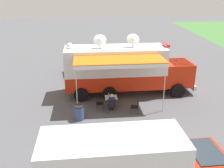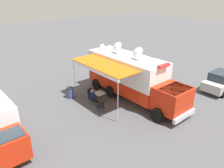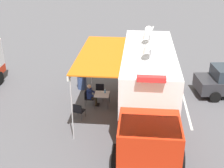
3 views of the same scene
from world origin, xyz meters
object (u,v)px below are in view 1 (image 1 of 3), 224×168
folding_chair_beside_table (98,102)px  car_far_corner (80,64)px  command_truck (125,68)px  trash_bin (79,113)px  support_truck (127,167)px  water_bottle (109,95)px  folding_chair_spare_by_truck (136,106)px  folding_table (111,98)px  folding_chair_at_table (112,105)px  seated_responder (112,102)px  car_behind_truck (154,56)px

folding_chair_beside_table → car_far_corner: car_far_corner is taller
command_truck → folding_chair_beside_table: 3.69m
folding_chair_beside_table → trash_bin: 1.77m
trash_bin → support_truck: bearing=19.3°
folding_chair_beside_table → support_truck: (7.63, 1.04, 0.87)m
command_truck → water_bottle: size_ratio=42.87×
folding_chair_spare_by_truck → support_truck: (6.98, -1.34, 0.87)m
water_bottle → folding_chair_spare_by_truck: (1.09, 1.69, -0.32)m
command_truck → trash_bin: 5.38m
folding_table → water_bottle: water_bottle is taller
command_truck → car_far_corner: (-4.88, -3.63, -1.07)m
folding_table → car_far_corner: 7.75m
water_bottle → folding_chair_spare_by_truck: size_ratio=0.26×
folding_chair_at_table → support_truck: bearing=1.5°
folding_chair_at_table → seated_responder: seated_responder is taller
command_truck → folding_chair_beside_table: bearing=-36.1°
folding_chair_beside_table → car_far_corner: (-7.63, -1.63, 0.37)m
water_bottle → car_far_corner: 7.56m
folding_chair_spare_by_truck → trash_bin: trash_bin is taller
seated_responder → trash_bin: size_ratio=1.37×
folding_chair_beside_table → car_behind_truck: (-10.21, 5.72, 0.37)m
folding_chair_at_table → folding_chair_beside_table: same height
folding_chair_beside_table → folding_chair_spare_by_truck: 2.47m
folding_chair_beside_table → trash_bin: trash_bin is taller
water_bottle → car_far_corner: car_far_corner is taller
car_far_corner → command_truck: bearing=36.7°
car_behind_truck → support_truck: bearing=-14.7°
folding_table → car_behind_truck: size_ratio=0.20×
command_truck → trash_bin: size_ratio=10.55×
folding_chair_spare_by_truck → support_truck: bearing=-10.9°
folding_chair_at_table → trash_bin: bearing=-68.1°
trash_bin → car_behind_truck: 13.44m
support_truck → car_far_corner: bearing=-170.1°
command_truck → seated_responder: command_truck is taller
folding_chair_beside_table → command_truck: bearing=143.9°
seated_responder → car_behind_truck: 11.61m
water_bottle → folding_chair_beside_table: bearing=-57.9°
folding_chair_at_table → water_bottle: bearing=-169.9°
water_bottle → trash_bin: bearing=-46.5°
command_truck → folding_chair_spare_by_truck: size_ratio=11.04×
command_truck → seated_responder: bearing=-20.7°
water_bottle → seated_responder: size_ratio=0.18×
command_truck → car_behind_truck: size_ratio=2.24×
seated_responder → folding_chair_at_table: bearing=2.9°
command_truck → water_bottle: 2.89m
water_bottle → folding_chair_beside_table: water_bottle is taller
car_behind_truck → folding_table: bearing=-26.2°
folding_table → car_behind_truck: car_behind_truck is taller
command_truck → folding_chair_spare_by_truck: command_truck is taller
folding_table → trash_bin: 2.59m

